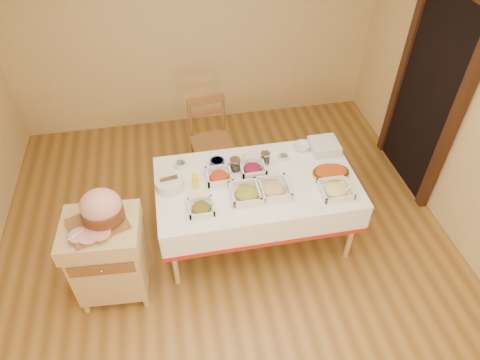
# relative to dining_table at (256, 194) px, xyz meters

# --- Properties ---
(room_shell) EXTENTS (5.00, 5.00, 5.00)m
(room_shell) POSITION_rel_dining_table_xyz_m (-0.30, -0.30, 0.70)
(room_shell) COLOR olive
(room_shell) RESTS_ON ground
(doorway) EXTENTS (0.09, 1.10, 2.20)m
(doorway) POSITION_rel_dining_table_xyz_m (1.90, 0.60, 0.51)
(doorway) COLOR black
(doorway) RESTS_ON ground
(dining_table) EXTENTS (1.82, 1.02, 0.76)m
(dining_table) POSITION_rel_dining_table_xyz_m (0.00, 0.00, 0.00)
(dining_table) COLOR tan
(dining_table) RESTS_ON ground
(butcher_cart) EXTENTS (0.65, 0.56, 0.87)m
(butcher_cart) POSITION_rel_dining_table_xyz_m (-1.35, -0.38, -0.10)
(butcher_cart) COLOR tan
(butcher_cart) RESTS_ON ground
(dining_chair) EXTENTS (0.48, 0.46, 0.97)m
(dining_chair) POSITION_rel_dining_table_xyz_m (-0.29, 1.02, -0.10)
(dining_chair) COLOR brown
(dining_chair) RESTS_ON ground
(ham_on_board) EXTENTS (0.45, 0.43, 0.30)m
(ham_on_board) POSITION_rel_dining_table_xyz_m (-1.31, -0.34, 0.40)
(ham_on_board) COLOR brown
(ham_on_board) RESTS_ON butcher_cart
(serving_dish_a) EXTENTS (0.22, 0.21, 0.09)m
(serving_dish_a) POSITION_rel_dining_table_xyz_m (-0.54, -0.27, 0.19)
(serving_dish_a) COLOR silver
(serving_dish_a) RESTS_ON dining_table
(serving_dish_b) EXTENTS (0.28, 0.28, 0.11)m
(serving_dish_b) POSITION_rel_dining_table_xyz_m (-0.13, -0.17, 0.20)
(serving_dish_b) COLOR silver
(serving_dish_b) RESTS_ON dining_table
(serving_dish_c) EXTENTS (0.29, 0.29, 0.12)m
(serving_dish_c) POSITION_rel_dining_table_xyz_m (0.11, -0.17, 0.20)
(serving_dish_c) COLOR silver
(serving_dish_c) RESTS_ON dining_table
(serving_dish_d) EXTENTS (0.27, 0.27, 0.10)m
(serving_dish_d) POSITION_rel_dining_table_xyz_m (0.65, -0.27, 0.19)
(serving_dish_d) COLOR silver
(serving_dish_d) RESTS_ON dining_table
(serving_dish_e) EXTENTS (0.24, 0.23, 0.11)m
(serving_dish_e) POSITION_rel_dining_table_xyz_m (-0.33, 0.09, 0.20)
(serving_dish_e) COLOR silver
(serving_dish_e) RESTS_ON dining_table
(serving_dish_f) EXTENTS (0.24, 0.23, 0.11)m
(serving_dish_f) POSITION_rel_dining_table_xyz_m (-0.01, 0.14, 0.20)
(serving_dish_f) COLOR silver
(serving_dish_f) RESTS_ON dining_table
(small_bowl_left) EXTENTS (0.11, 0.11, 0.05)m
(small_bowl_left) POSITION_rel_dining_table_xyz_m (-0.66, 0.33, 0.19)
(small_bowl_left) COLOR silver
(small_bowl_left) RESTS_ON dining_table
(small_bowl_mid) EXTENTS (0.14, 0.14, 0.06)m
(small_bowl_mid) POSITION_rel_dining_table_xyz_m (-0.32, 0.29, 0.19)
(small_bowl_mid) COLOR navy
(small_bowl_mid) RESTS_ON dining_table
(small_bowl_right) EXTENTS (0.10, 0.10, 0.05)m
(small_bowl_right) POSITION_rel_dining_table_xyz_m (0.31, 0.25, 0.19)
(small_bowl_right) COLOR silver
(small_bowl_right) RESTS_ON dining_table
(bowl_white_imported) EXTENTS (0.22, 0.22, 0.04)m
(bowl_white_imported) POSITION_rel_dining_table_xyz_m (0.03, 0.30, 0.18)
(bowl_white_imported) COLOR silver
(bowl_white_imported) RESTS_ON dining_table
(bowl_small_imported) EXTENTS (0.20, 0.20, 0.05)m
(bowl_small_imported) POSITION_rel_dining_table_xyz_m (0.54, 0.38, 0.19)
(bowl_small_imported) COLOR silver
(bowl_small_imported) RESTS_ON dining_table
(preserve_jar_left) EXTENTS (0.10, 0.10, 0.13)m
(preserve_jar_left) POSITION_rel_dining_table_xyz_m (-0.16, 0.19, 0.22)
(preserve_jar_left) COLOR silver
(preserve_jar_left) RESTS_ON dining_table
(preserve_jar_right) EXTENTS (0.09, 0.09, 0.12)m
(preserve_jar_right) POSITION_rel_dining_table_xyz_m (0.13, 0.24, 0.21)
(preserve_jar_right) COLOR silver
(preserve_jar_right) RESTS_ON dining_table
(mustard_bottle) EXTENTS (0.06, 0.06, 0.18)m
(mustard_bottle) POSITION_rel_dining_table_xyz_m (-0.55, 0.02, 0.24)
(mustard_bottle) COLOR yellow
(mustard_bottle) RESTS_ON dining_table
(bread_basket) EXTENTS (0.26, 0.26, 0.11)m
(bread_basket) POSITION_rel_dining_table_xyz_m (-0.78, 0.06, 0.21)
(bread_basket) COLOR silver
(bread_basket) RESTS_ON dining_table
(plate_stack) EXTENTS (0.27, 0.27, 0.10)m
(plate_stack) POSITION_rel_dining_table_xyz_m (0.74, 0.31, 0.21)
(plate_stack) COLOR silver
(plate_stack) RESTS_ON dining_table
(brass_platter) EXTENTS (0.34, 0.25, 0.04)m
(brass_platter) POSITION_rel_dining_table_xyz_m (0.69, -0.04, 0.18)
(brass_platter) COLOR gold
(brass_platter) RESTS_ON dining_table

